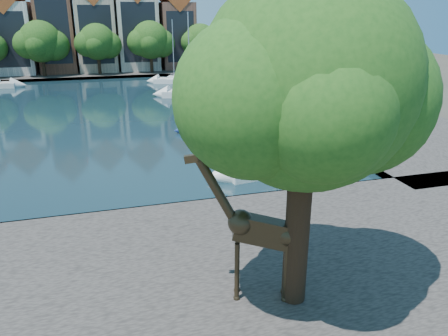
{
  "coord_description": "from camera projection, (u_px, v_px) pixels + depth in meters",
  "views": [
    {
      "loc": [
        1.74,
        -20.51,
        9.87
      ],
      "look_at": [
        7.01,
        -2.0,
        2.87
      ],
      "focal_mm": 35.0,
      "sensor_mm": 36.0,
      "label": 1
    }
  ],
  "objects": [
    {
      "name": "townhouse_east_end",
      "position": [
        176.0,
        27.0,
        73.51
      ],
      "size": [
        5.44,
        9.18,
        14.43
      ],
      "color": "brown",
      "rests_on": "far_quay"
    },
    {
      "name": "far_tree_far_east",
      "position": [
        201.0,
        41.0,
        70.03
      ],
      "size": [
        6.76,
        5.2,
        7.36
      ],
      "color": "#332114",
      "rests_on": "far_quay"
    },
    {
      "name": "sailboat_right_c",
      "position": [
        190.0,
        92.0,
        51.77
      ],
      "size": [
        6.71,
        4.39,
        9.58
      ],
      "color": "silver",
      "rests_on": "water_basin"
    },
    {
      "name": "sailboat_right_b",
      "position": [
        229.0,
        126.0,
        37.13
      ],
      "size": [
        6.71,
        3.09,
        9.48
      ],
      "color": "navy",
      "rests_on": "water_basin"
    },
    {
      "name": "right_quay",
      "position": [
        314.0,
        100.0,
        49.5
      ],
      "size": [
        14.0,
        52.0,
        0.5
      ],
      "primitive_type": "cube",
      "color": "#48433F",
      "rests_on": "ground"
    },
    {
      "name": "far_tree_mid_west",
      "position": [
        41.0,
        43.0,
        63.79
      ],
      "size": [
        7.8,
        6.0,
        8.0
      ],
      "color": "#332114",
      "rests_on": "far_quay"
    },
    {
      "name": "water_basin",
      "position": [
        84.0,
        115.0,
        43.15
      ],
      "size": [
        38.0,
        50.0,
        0.08
      ],
      "primitive_type": "cube",
      "color": "black",
      "rests_on": "ground"
    },
    {
      "name": "far_tree_mid_east",
      "position": [
        98.0,
        43.0,
        65.9
      ],
      "size": [
        7.02,
        5.4,
        7.52
      ],
      "color": "#332114",
      "rests_on": "far_quay"
    },
    {
      "name": "sailboat_right_d",
      "position": [
        174.0,
        79.0,
        61.66
      ],
      "size": [
        5.98,
        3.85,
        8.57
      ],
      "color": "white",
      "rests_on": "water_basin"
    },
    {
      "name": "sailboat_right_a",
      "position": [
        273.0,
        163.0,
        27.96
      ],
      "size": [
        6.87,
        3.33,
        10.82
      ],
      "color": "white",
      "rests_on": "water_basin"
    },
    {
      "name": "townhouse_east_inner",
      "position": [
        95.0,
        24.0,
        69.95
      ],
      "size": [
        5.94,
        9.18,
        15.79
      ],
      "color": "tan",
      "rests_on": "far_quay"
    },
    {
      "name": "giraffe_statue",
      "position": [
        255.0,
        230.0,
        14.33
      ],
      "size": [
        3.54,
        1.52,
        5.18
      ],
      "color": "#322719",
      "rests_on": "near_quay"
    },
    {
      "name": "plane_tree",
      "position": [
        310.0,
        90.0,
        12.66
      ],
      "size": [
        8.32,
        6.4,
        10.62
      ],
      "color": "#332114",
      "rests_on": "near_quay"
    },
    {
      "name": "townhouse_east_mid",
      "position": [
        136.0,
        21.0,
        71.5
      ],
      "size": [
        6.43,
        9.18,
        16.65
      ],
      "color": "beige",
      "rests_on": "far_quay"
    },
    {
      "name": "near_quay",
      "position": [
        69.0,
        306.0,
        15.05
      ],
      "size": [
        50.0,
        14.0,
        0.5
      ],
      "primitive_type": "cube",
      "color": "#48433F",
      "rests_on": "ground"
    },
    {
      "name": "townhouse_west_inner",
      "position": [
        11.0,
        27.0,
        66.87
      ],
      "size": [
        6.43,
        9.18,
        15.15
      ],
      "color": "silver",
      "rests_on": "far_quay"
    },
    {
      "name": "townhouse_center",
      "position": [
        55.0,
        20.0,
        68.19
      ],
      "size": [
        5.44,
        9.18,
        16.93
      ],
      "color": "brown",
      "rests_on": "far_quay"
    },
    {
      "name": "ground",
      "position": [
        76.0,
        223.0,
        21.47
      ],
      "size": [
        160.0,
        160.0,
        0.0
      ],
      "primitive_type": "plane",
      "color": "#38332B",
      "rests_on": "ground"
    },
    {
      "name": "far_quay",
      "position": [
        87.0,
        72.0,
        72.01
      ],
      "size": [
        60.0,
        16.0,
        0.5
      ],
      "primitive_type": "cube",
      "color": "#48433F",
      "rests_on": "ground"
    },
    {
      "name": "far_tree_east",
      "position": [
        151.0,
        41.0,
        67.92
      ],
      "size": [
        7.54,
        5.8,
        7.84
      ],
      "color": "#332114",
      "rests_on": "far_quay"
    }
  ]
}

